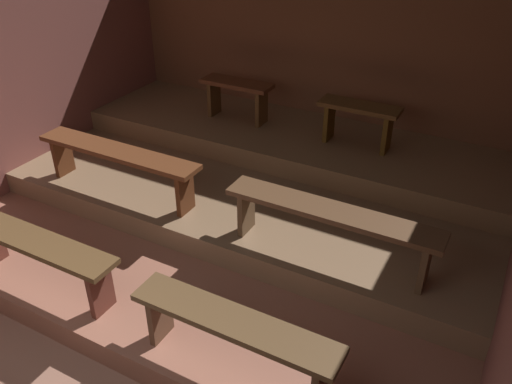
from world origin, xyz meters
TOP-DOWN VIEW (x-y plane):
  - ground at (0.00, 2.62)m, footprint 5.78×6.04m
  - wall_back at (0.00, 5.27)m, footprint 5.78×0.06m
  - platform_lower at (0.00, 3.30)m, footprint 4.98×3.89m
  - platform_middle at (0.00, 3.90)m, footprint 4.98×2.69m
  - platform_upper at (0.00, 4.57)m, footprint 4.98×1.34m
  - bench_lower_left at (-0.93, 1.65)m, footprint 1.53×0.29m
  - bench_lower_right at (0.93, 1.65)m, footprint 1.53×0.29m
  - bench_middle_left at (-1.12, 2.88)m, footprint 1.82×0.29m
  - bench_middle_right at (1.12, 2.88)m, footprint 1.82×0.29m
  - bench_upper_left at (-0.75, 4.59)m, footprint 0.86×0.29m
  - bench_upper_right at (0.75, 4.59)m, footprint 0.86×0.29m

SIDE VIEW (x-z plane):
  - ground at x=0.00m, z-range -0.08..0.00m
  - platform_lower at x=0.00m, z-range 0.00..0.23m
  - platform_middle at x=0.00m, z-range 0.23..0.46m
  - platform_upper at x=0.00m, z-range 0.46..0.68m
  - bench_lower_left at x=-0.93m, z-range 0.37..0.84m
  - bench_lower_right at x=0.93m, z-range 0.37..0.84m
  - bench_middle_left at x=-1.12m, z-range 0.60..1.08m
  - bench_middle_right at x=1.12m, z-range 0.60..1.08m
  - bench_upper_left at x=-0.75m, z-range 0.79..1.26m
  - bench_upper_right at x=0.75m, z-range 0.79..1.26m
  - wall_back at x=0.00m, z-range 0.00..2.73m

